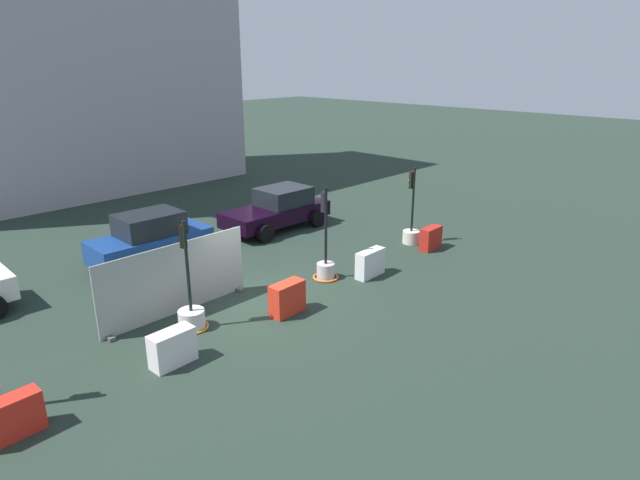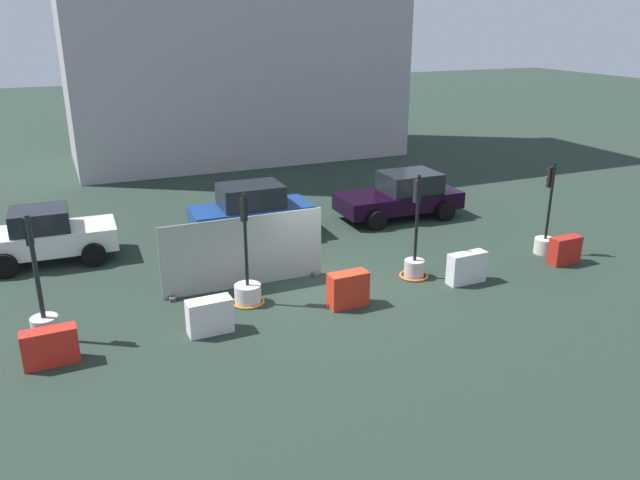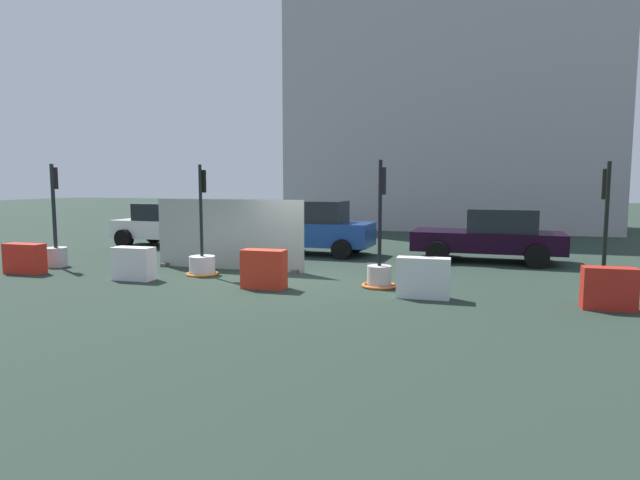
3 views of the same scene
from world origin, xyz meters
TOP-DOWN VIEW (x-y plane):
  - ground_plane at (0.00, 0.00)m, footprint 120.00×120.00m
  - traffic_light_0 at (-7.20, 0.21)m, footprint 0.61×0.61m
  - traffic_light_1 at (-2.36, 0.21)m, footprint 0.86×0.86m
  - traffic_light_2 at (2.51, -0.03)m, footprint 0.83×0.83m
  - traffic_light_3 at (7.27, -0.03)m, footprint 0.63×0.63m
  - construction_barrier_0 at (-7.11, -1.01)m, footprint 1.14×0.44m
  - construction_barrier_1 at (-3.65, -0.97)m, footprint 1.06×0.50m
  - construction_barrier_2 at (-0.05, -0.98)m, footprint 1.04×0.48m
  - construction_barrier_3 at (3.63, -0.95)m, footprint 1.13×0.41m
  - construction_barrier_4 at (7.20, -0.94)m, footprint 0.98×0.42m
  - car_black_sedan at (5.07, 5.03)m, footprint 4.57×2.30m
  - car_white_van at (-7.00, 5.46)m, footprint 3.94×2.21m
  - car_blue_estate at (-0.72, 5.02)m, footprint 3.99×2.15m
  - building_main_facade at (2.73, 18.14)m, footprint 17.26×7.50m
  - site_fence_panel at (-2.10, 1.27)m, footprint 4.54×0.50m

SIDE VIEW (x-z plane):
  - ground_plane at x=0.00m, z-range 0.00..0.00m
  - traffic_light_1 at x=-2.36m, z-range -1.07..1.88m
  - construction_barrier_0 at x=-7.11m, z-range 0.00..0.82m
  - construction_barrier_4 at x=7.20m, z-range 0.00..0.83m
  - construction_barrier_1 at x=-3.65m, z-range 0.00..0.84m
  - construction_barrier_3 at x=3.63m, z-range 0.00..0.88m
  - construction_barrier_2 at x=-0.05m, z-range 0.00..0.91m
  - traffic_light_2 at x=2.51m, z-range -1.01..1.99m
  - traffic_light_3 at x=7.27m, z-range -0.96..1.95m
  - traffic_light_0 at x=-7.20m, z-range -0.93..2.08m
  - car_white_van at x=-7.00m, z-range -0.01..1.65m
  - car_black_sedan at x=5.07m, z-range -0.01..1.66m
  - car_blue_estate at x=-0.72m, z-range -0.01..1.83m
  - site_fence_panel at x=-2.10m, z-range -0.04..1.96m
  - building_main_facade at x=2.73m, z-range 0.03..17.01m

